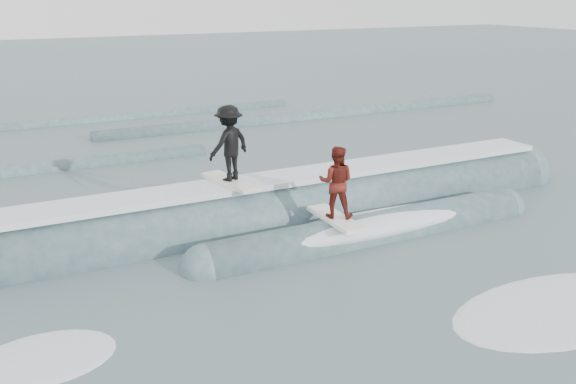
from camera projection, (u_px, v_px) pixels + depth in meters
name	position (u px, v px, depth m)	size (l,w,h in m)	color
ground	(405.00, 314.00, 12.41)	(160.00, 160.00, 0.00)	#3D5259
breaking_wave	(288.00, 222.00, 17.19)	(20.32, 3.93, 2.31)	#344E58
surfer_black	(229.00, 145.00, 16.20)	(1.42, 2.07, 2.03)	silver
surfer_red	(336.00, 186.00, 15.38)	(1.08, 2.02, 1.86)	white
whitewater	(473.00, 323.00, 12.06)	(16.72, 7.48, 0.10)	white
far_swells	(147.00, 137.00, 27.28)	(40.59, 8.65, 0.80)	#344E58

